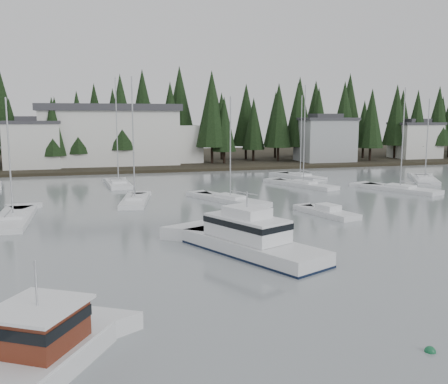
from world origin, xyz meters
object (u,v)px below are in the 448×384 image
object	(u,v)px
sailboat_3	(300,178)
sailboat_11	(13,221)
house_east_a	(325,139)
sailboat_2	(400,190)
sailboat_8	(119,185)
house_east_b	(415,139)
cabin_cruiser_center	(250,243)
lobster_boat_brown	(11,374)
sailboat_6	(425,181)
harbor_inn	(121,135)
sailboat_7	(135,202)
sailboat_10	(303,186)
runabout_1	(328,214)
sailboat_0	(230,201)
house_west	(33,143)

from	to	relation	value
sailboat_3	sailboat_11	distance (m)	43.31
house_east_a	sailboat_2	bearing A→B (deg)	-101.90
sailboat_8	sailboat_11	xyz separation A→B (m)	(-10.38, -20.93, -0.05)
house_east_b	cabin_cruiser_center	world-z (taller)	house_east_b
lobster_boat_brown	cabin_cruiser_center	size ratio (longest dim) A/B	0.84
sailboat_2	sailboat_6	size ratio (longest dim) A/B	1.08
harbor_inn	sailboat_6	size ratio (longest dim) A/B	2.41
sailboat_7	sailboat_10	bearing A→B (deg)	-61.63
harbor_inn	cabin_cruiser_center	world-z (taller)	harbor_inn
house_east_b	sailboat_6	size ratio (longest dim) A/B	0.78
runabout_1	sailboat_7	bearing A→B (deg)	41.36
sailboat_0	sailboat_3	xyz separation A→B (m)	(15.88, 17.32, 0.01)
house_east_a	sailboat_3	distance (m)	25.83
house_east_b	sailboat_7	bearing A→B (deg)	-148.47
sailboat_7	house_west	bearing A→B (deg)	30.91
sailboat_2	runabout_1	distance (m)	19.73
house_east_b	sailboat_6	bearing A→B (deg)	-123.72
house_east_b	sailboat_8	size ratio (longest dim) A/B	0.64
sailboat_8	cabin_cruiser_center	bearing A→B (deg)	-172.82
cabin_cruiser_center	runabout_1	bearing A→B (deg)	-71.48
sailboat_8	runabout_1	world-z (taller)	sailboat_8
house_east_b	runabout_1	world-z (taller)	house_east_b
cabin_cruiser_center	sailboat_6	distance (m)	46.69
sailboat_7	sailboat_11	distance (m)	13.14
house_west	house_east_b	world-z (taller)	house_west
sailboat_3	runabout_1	world-z (taller)	sailboat_3
sailboat_2	sailboat_6	distance (m)	11.59
house_east_a	sailboat_11	xyz separation A→B (m)	(-51.61, -43.04, -4.86)
house_east_b	sailboat_8	xyz separation A→B (m)	(-63.23, -24.11, -4.31)
cabin_cruiser_center	sailboat_10	bearing A→B (deg)	-55.24
sailboat_10	sailboat_6	bearing A→B (deg)	-111.88
house_east_b	sailboat_2	bearing A→B (deg)	-127.89
cabin_cruiser_center	sailboat_2	bearing A→B (deg)	-75.47
sailboat_3	sailboat_8	distance (m)	26.86
sailboat_6	sailboat_0	bearing A→B (deg)	136.42
lobster_boat_brown	sailboat_11	distance (m)	29.64
lobster_boat_brown	sailboat_8	bearing A→B (deg)	23.36
sailboat_6	runabout_1	xyz separation A→B (m)	(-24.91, -18.97, 0.07)
sailboat_0	sailboat_8	size ratio (longest dim) A/B	0.80
sailboat_2	sailboat_8	bearing A→B (deg)	42.74
sailboat_2	sailboat_8	xyz separation A→B (m)	(-33.64, 13.91, 0.03)
sailboat_10	runabout_1	xyz separation A→B (m)	(-5.88, -18.70, 0.06)
harbor_inn	runabout_1	bearing A→B (deg)	-73.42
sailboat_8	sailboat_7	bearing A→B (deg)	-179.61
runabout_1	sailboat_10	bearing A→B (deg)	-31.91
sailboat_11	cabin_cruiser_center	bearing A→B (deg)	-131.48
sailboat_7	sailboat_10	size ratio (longest dim) A/B	1.01
sailboat_2	sailboat_8	world-z (taller)	sailboat_8
sailboat_3	sailboat_11	size ratio (longest dim) A/B	1.13
sailboat_0	sailboat_2	xyz separation A→B (m)	(22.69, 2.20, 0.01)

